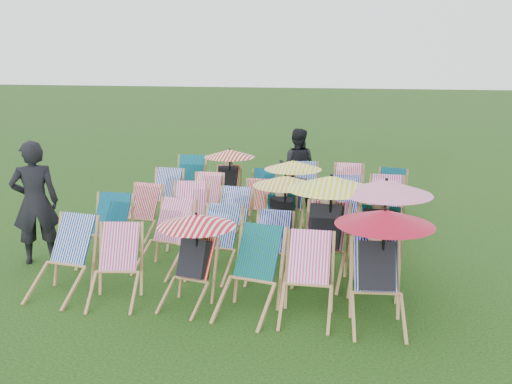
% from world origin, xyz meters
% --- Properties ---
extents(ground, '(100.00, 100.00, 0.00)m').
position_xyz_m(ground, '(0.00, 0.00, 0.00)').
color(ground, black).
rests_on(ground, ground).
extents(deckchair_0, '(0.74, 0.96, 0.98)m').
position_xyz_m(deckchair_0, '(-2.06, -2.28, 0.49)').
color(deckchair_0, '#AB804F').
rests_on(deckchair_0, ground).
extents(deckchair_1, '(0.76, 0.94, 0.92)m').
position_xyz_m(deckchair_1, '(-1.30, -2.32, 0.46)').
color(deckchair_1, '#AB804F').
rests_on(deckchair_1, ground).
extents(deckchair_2, '(0.97, 1.03, 1.15)m').
position_xyz_m(deckchair_2, '(-0.33, -2.21, 0.61)').
color(deckchair_2, '#AB804F').
rests_on(deckchair_2, ground).
extents(deckchair_3, '(0.81, 1.01, 0.99)m').
position_xyz_m(deckchair_3, '(0.43, -2.29, 0.50)').
color(deckchair_3, '#AB804F').
rests_on(deckchair_3, ground).
extents(deckchair_4, '(0.66, 0.90, 0.95)m').
position_xyz_m(deckchair_4, '(1.11, -2.25, 0.48)').
color(deckchair_4, '#AB804F').
rests_on(deckchair_4, ground).
extents(deckchair_5, '(1.13, 1.21, 1.34)m').
position_xyz_m(deckchair_5, '(1.93, -2.24, 0.71)').
color(deckchair_5, '#AB804F').
rests_on(deckchair_5, ground).
extents(deckchair_6, '(0.68, 0.93, 0.98)m').
position_xyz_m(deckchair_6, '(-2.08, -1.04, 0.49)').
color(deckchair_6, '#AB804F').
rests_on(deckchair_6, ground).
extents(deckchair_7, '(0.81, 1.00, 0.97)m').
position_xyz_m(deckchair_7, '(-1.11, -1.13, 0.48)').
color(deckchair_7, '#AB804F').
rests_on(deckchair_7, ground).
extents(deckchair_8, '(0.70, 0.92, 0.93)m').
position_xyz_m(deckchair_8, '(-0.35, -1.17, 0.46)').
color(deckchair_8, '#AB804F').
rests_on(deckchair_8, ground).
extents(deckchair_9, '(0.60, 0.83, 0.89)m').
position_xyz_m(deckchair_9, '(0.45, -1.14, 0.44)').
color(deckchair_9, '#AB804F').
rests_on(deckchair_9, ground).
extents(deckchair_10, '(1.22, 1.28, 1.44)m').
position_xyz_m(deckchair_10, '(1.18, -0.98, 0.76)').
color(deckchair_10, '#AB804F').
rests_on(deckchair_10, ground).
extents(deckchair_11, '(1.22, 1.28, 1.44)m').
position_xyz_m(deckchair_11, '(1.92, -1.10, 0.76)').
color(deckchair_11, '#AB804F').
rests_on(deckchair_11, ground).
extents(deckchair_12, '(0.69, 0.90, 0.92)m').
position_xyz_m(deckchair_12, '(-2.02, -0.02, 0.46)').
color(deckchair_12, '#AB804F').
rests_on(deckchair_12, ground).
extents(deckchair_13, '(0.79, 0.99, 0.97)m').
position_xyz_m(deckchair_13, '(-1.16, 0.05, 0.49)').
color(deckchair_13, '#AB804F').
rests_on(deckchair_13, ground).
extents(deckchair_14, '(0.66, 0.89, 0.93)m').
position_xyz_m(deckchair_14, '(-0.44, 0.01, 0.46)').
color(deckchair_14, '#AB804F').
rests_on(deckchair_14, ground).
extents(deckchair_15, '(1.02, 1.11, 1.21)m').
position_xyz_m(deckchair_15, '(0.42, 0.02, 0.64)').
color(deckchair_15, '#AB804F').
rests_on(deckchair_15, ground).
extents(deckchair_16, '(0.74, 0.92, 0.90)m').
position_xyz_m(deckchair_16, '(1.26, -0.02, 0.45)').
color(deckchair_16, '#AB804F').
rests_on(deckchair_16, ground).
extents(deckchair_17, '(0.57, 0.78, 0.83)m').
position_xyz_m(deckchair_17, '(1.96, 0.11, 0.42)').
color(deckchair_17, '#AB804F').
rests_on(deckchair_17, ground).
extents(deckchair_18, '(0.63, 0.88, 0.95)m').
position_xyz_m(deckchair_18, '(-2.07, 1.23, 0.47)').
color(deckchair_18, '#AB804F').
rests_on(deckchair_18, ground).
extents(deckchair_19, '(0.62, 0.86, 0.92)m').
position_xyz_m(deckchair_19, '(-1.23, 1.14, 0.46)').
color(deckchair_19, '#AB804F').
rests_on(deckchair_19, ground).
extents(deckchair_20, '(0.57, 0.79, 0.84)m').
position_xyz_m(deckchair_20, '(-0.29, 1.16, 0.42)').
color(deckchair_20, '#AB804F').
rests_on(deckchair_20, ground).
extents(deckchair_21, '(1.03, 1.08, 1.22)m').
position_xyz_m(deckchair_21, '(0.32, 1.32, 0.64)').
color(deckchair_21, '#AB804F').
rests_on(deckchair_21, ground).
extents(deckchair_22, '(0.67, 0.91, 0.96)m').
position_xyz_m(deckchair_22, '(1.32, 1.20, 0.48)').
color(deckchair_22, '#AB804F').
rests_on(deckchair_22, ground).
extents(deckchair_23, '(0.66, 0.92, 0.99)m').
position_xyz_m(deckchair_23, '(2.01, 1.23, 0.50)').
color(deckchair_23, '#AB804F').
rests_on(deckchair_23, ground).
extents(deckchair_24, '(0.72, 0.97, 1.02)m').
position_xyz_m(deckchair_24, '(-1.98, 2.33, 0.51)').
color(deckchair_24, '#AB804F').
rests_on(deckchair_24, ground).
extents(deckchair_25, '(1.02, 1.07, 1.21)m').
position_xyz_m(deckchair_25, '(-1.13, 2.34, 0.64)').
color(deckchair_25, '#AB804F').
rests_on(deckchair_25, ground).
extents(deckchair_26, '(0.62, 0.81, 0.82)m').
position_xyz_m(deckchair_26, '(-0.37, 2.28, 0.41)').
color(deckchair_26, '#AB804F').
rests_on(deckchair_26, ground).
extents(deckchair_27, '(0.81, 1.00, 0.97)m').
position_xyz_m(deckchair_27, '(0.45, 2.36, 0.48)').
color(deckchair_27, '#AB804F').
rests_on(deckchair_27, ground).
extents(deckchair_28, '(0.68, 0.92, 0.97)m').
position_xyz_m(deckchair_28, '(1.26, 2.34, 0.49)').
color(deckchair_28, '#AB804F').
rests_on(deckchair_28, ground).
extents(deckchair_29, '(0.75, 0.93, 0.91)m').
position_xyz_m(deckchair_29, '(2.06, 2.34, 0.46)').
color(deckchair_29, '#AB804F').
rests_on(deckchair_29, ground).
extents(person_left, '(0.81, 0.73, 1.85)m').
position_xyz_m(person_left, '(-3.07, -1.26, 0.93)').
color(person_left, black).
rests_on(person_left, ground).
extents(person_rear, '(0.79, 0.63, 1.60)m').
position_xyz_m(person_rear, '(0.19, 3.04, 0.80)').
color(person_rear, black).
rests_on(person_rear, ground).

